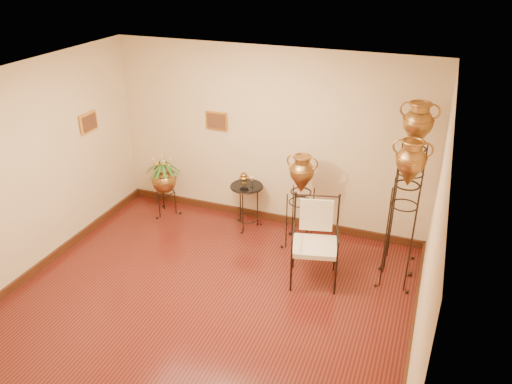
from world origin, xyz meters
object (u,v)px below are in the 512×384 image
(armchair, at_px, (315,243))
(amphora_tall, at_px, (408,187))
(planter_urn, at_px, (164,178))
(amphora_mid, at_px, (403,214))
(side_table, at_px, (247,205))

(armchair, bearing_deg, amphora_tall, 24.32)
(amphora_tall, height_order, planter_urn, amphora_tall)
(amphora_mid, relative_size, side_table, 2.22)
(amphora_tall, distance_m, armchair, 1.44)
(amphora_mid, xyz_separation_m, armchair, (-1.02, -0.36, -0.45))
(armchair, xyz_separation_m, side_table, (-1.36, 1.01, -0.21))
(side_table, bearing_deg, armchair, -36.70)
(amphora_tall, bearing_deg, side_table, 174.76)
(amphora_tall, relative_size, side_table, 2.59)
(planter_urn, bearing_deg, armchair, -18.58)
(planter_urn, xyz_separation_m, side_table, (1.42, 0.08, -0.26))
(amphora_mid, height_order, armchair, amphora_mid)
(amphora_mid, xyz_separation_m, side_table, (-2.38, 0.65, -0.65))
(amphora_tall, relative_size, planter_urn, 2.06)
(amphora_mid, bearing_deg, planter_urn, 171.44)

